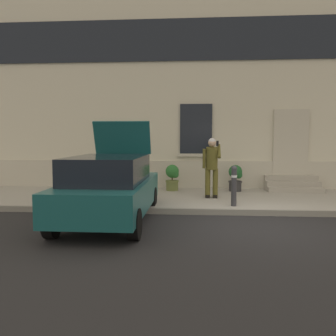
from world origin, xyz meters
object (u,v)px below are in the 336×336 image
Objects in this scene: person_on_phone at (212,164)px; bollard_near_person at (234,184)px; hatchback_car_teal at (110,187)px; planter_charcoal at (236,177)px; planter_olive at (172,177)px; planter_terracotta at (113,175)px.

bollard_near_person is at bearing -55.69° from person_on_phone.
hatchback_car_teal is 5.09m from planter_charcoal.
hatchback_car_teal reaches higher than bollard_near_person.
planter_olive is (-1.74, 2.55, -0.11)m from bollard_near_person.
planter_charcoal is (4.14, -0.30, 0.00)m from planter_terracotta.
hatchback_car_teal is 4.73× the size of planter_charcoal.
planter_charcoal is (0.33, 2.56, -0.11)m from bollard_near_person.
person_on_phone reaches higher than bollard_near_person.
planter_terracotta is 1.00× the size of planter_charcoal.
planter_terracotta is (-0.90, 4.21, -0.19)m from hatchback_car_teal.
planter_terracotta is (-3.81, 2.86, -0.11)m from bollard_near_person.
planter_olive is (1.17, 3.91, -0.19)m from hatchback_car_teal.
hatchback_car_teal is 4.73× the size of planter_terracotta.
planter_olive is at bearing -8.36° from planter_terracotta.
planter_terracotta is at bearing 162.25° from person_on_phone.
person_on_phone is at bearing -49.12° from planter_olive.
hatchback_car_teal is at bearing -155.14° from bollard_near_person.
person_on_phone is 2.03× the size of planter_olive.
hatchback_car_teal is 3.89× the size of bollard_near_person.
person_on_phone is (2.39, 2.49, 0.35)m from hatchback_car_teal.
bollard_near_person is at bearing -55.68° from planter_olive.
planter_charcoal is at bearing 68.98° from person_on_phone.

